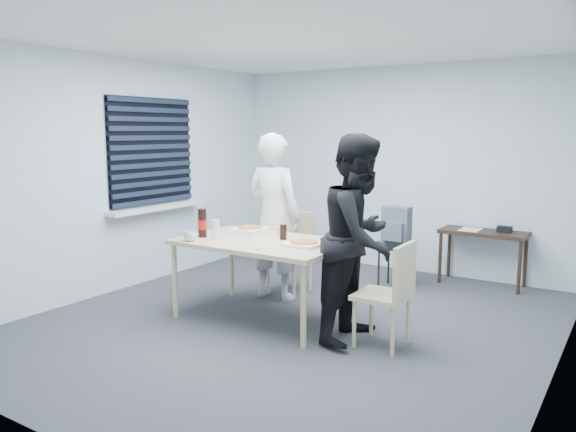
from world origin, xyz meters
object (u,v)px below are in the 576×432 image
Objects in this scene: chair_right at (392,288)px; stool at (396,254)px; person_white at (274,217)px; backpack at (396,226)px; mug_b at (282,231)px; side_table at (483,237)px; person_black at (360,238)px; dining_table at (262,246)px; soda_bottle at (202,223)px; mug_a at (190,236)px; chair_far at (293,246)px.

stool is (-0.65, 1.71, -0.11)m from chair_right.
person_white is 4.08× the size of backpack.
backpack is at bearing 64.59° from mug_b.
mug_b is (-1.45, -2.05, 0.25)m from side_table.
person_black is 3.48× the size of stool.
person_white is 0.45m from mug_b.
mug_b reaches higher than dining_table.
person_white reaches higher than soda_bottle.
person_white is 1.42m from person_black.
person_white is at bearing -151.94° from backpack.
chair_right is (1.33, -0.03, -0.19)m from dining_table.
person_black is at bearing 171.24° from chair_right.
backpack is at bearing -139.67° from side_table.
person_white is 1.83× the size of side_table.
stool is (-0.80, -0.67, -0.17)m from side_table.
chair_right is 0.92× the size of side_table.
soda_bottle is (-0.31, -0.79, 0.01)m from person_white.
soda_bottle is (-0.59, -0.18, 0.19)m from dining_table.
side_table is at bearing 57.73° from dining_table.
mug_a is at bearing -169.01° from chair_right.
mug_b is at bearing -135.04° from backpack.
mug_a is 0.24m from soda_bottle.
side_table reaches higher than stool.
mug_a is (-1.23, -2.07, 0.41)m from stool.
chair_far is 1.26m from soda_bottle.
chair_right is 1.75× the size of stool.
backpack reaches higher than stool.
backpack is 1.52m from mug_b.
mug_b is (-1.30, 0.33, 0.30)m from chair_right.
person_white is at bearing 75.03° from mug_a.
person_white is at bearing 158.23° from chair_right.
person_white is at bearing -135.44° from side_table.
person_black reaches higher than chair_far.
dining_table is 1.76× the size of chair_right.
person_black is 1.02m from mug_b.
dining_table is at bearing -112.00° from stool.
backpack is (-0.80, -0.68, 0.15)m from side_table.
dining_table is 0.89× the size of person_white.
chair_right is 1.96m from soda_bottle.
person_black is at bearing -36.98° from chair_far.
backpack is at bearing 111.11° from chair_right.
mug_b is (-0.65, -1.38, 0.41)m from stool.
soda_bottle is at bearing -144.11° from backpack.
dining_table is at bearing 114.54° from person_white.
backpack is at bearing 59.23° from mug_a.
stool is 5.08× the size of mug_b.
backpack is at bearing -90.00° from stool.
chair_right is at bearing -88.53° from backpack.
stool is at bearing 36.83° from chair_far.
chair_far is 3.18× the size of soda_bottle.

